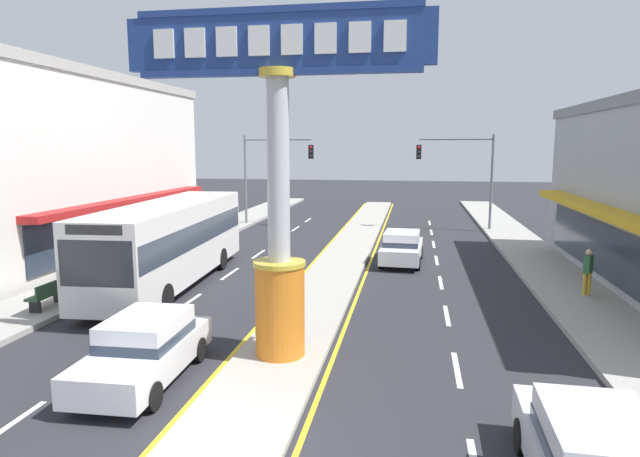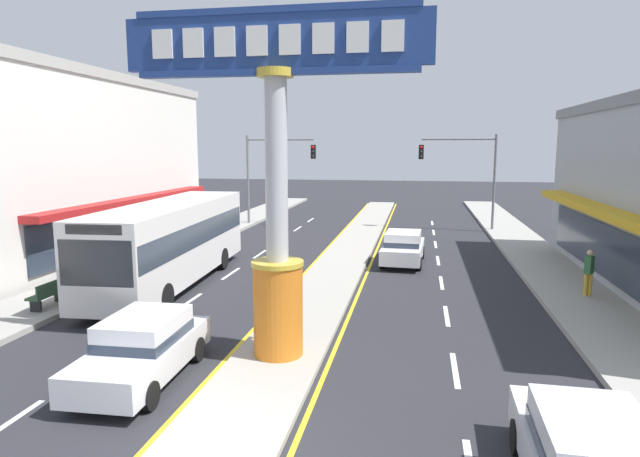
{
  "view_description": "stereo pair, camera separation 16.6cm",
  "coord_description": "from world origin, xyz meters",
  "px_view_note": "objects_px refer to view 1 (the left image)",
  "views": [
    {
      "loc": [
        3.3,
        -8.38,
        5.45
      ],
      "look_at": [
        0.08,
        10.23,
        2.6
      ],
      "focal_mm": 30.61,
      "sensor_mm": 36.0,
      "label": 1
    },
    {
      "loc": [
        3.46,
        -8.35,
        5.45
      ],
      "look_at": [
        0.08,
        10.23,
        2.6
      ],
      "focal_mm": 30.61,
      "sensor_mm": 36.0,
      "label": 2
    }
  ],
  "objects_px": {
    "storefront_left": "(46,165)",
    "sedan_mid_left_lane": "(402,247)",
    "traffic_light_right_side": "(464,165)",
    "traffic_light_left_side": "(270,164)",
    "sedan_near_right_lane": "(145,348)",
    "district_sign": "(278,190)",
    "bus_near_left_lane": "(170,239)",
    "street_bench": "(49,294)",
    "pedestrian_near_kerb": "(588,269)"
  },
  "relations": [
    {
      "from": "street_bench",
      "to": "pedestrian_near_kerb",
      "type": "bearing_deg",
      "value": 14.63
    },
    {
      "from": "traffic_light_left_side",
      "to": "sedan_near_right_lane",
      "type": "bearing_deg",
      "value": -81.78
    },
    {
      "from": "pedestrian_near_kerb",
      "to": "traffic_light_right_side",
      "type": "bearing_deg",
      "value": 101.12
    },
    {
      "from": "street_bench",
      "to": "pedestrian_near_kerb",
      "type": "distance_m",
      "value": 18.58
    },
    {
      "from": "traffic_light_right_side",
      "to": "street_bench",
      "type": "bearing_deg",
      "value": -126.08
    },
    {
      "from": "sedan_near_right_lane",
      "to": "street_bench",
      "type": "xyz_separation_m",
      "value": [
        -5.68,
        4.36,
        -0.14
      ]
    },
    {
      "from": "bus_near_left_lane",
      "to": "sedan_near_right_lane",
      "type": "bearing_deg",
      "value": -68.76
    },
    {
      "from": "bus_near_left_lane",
      "to": "district_sign",
      "type": "bearing_deg",
      "value": -47.7
    },
    {
      "from": "district_sign",
      "to": "street_bench",
      "type": "distance_m",
      "value": 9.63
    },
    {
      "from": "bus_near_left_lane",
      "to": "street_bench",
      "type": "height_order",
      "value": "bus_near_left_lane"
    },
    {
      "from": "district_sign",
      "to": "sedan_mid_left_lane",
      "type": "bearing_deg",
      "value": 77.18
    },
    {
      "from": "district_sign",
      "to": "traffic_light_right_side",
      "type": "distance_m",
      "value": 23.88
    },
    {
      "from": "traffic_light_right_side",
      "to": "pedestrian_near_kerb",
      "type": "distance_m",
      "value": 16.34
    },
    {
      "from": "storefront_left",
      "to": "pedestrian_near_kerb",
      "type": "relative_size",
      "value": 11.18
    },
    {
      "from": "bus_near_left_lane",
      "to": "street_bench",
      "type": "distance_m",
      "value": 4.92
    },
    {
      "from": "district_sign",
      "to": "storefront_left",
      "type": "xyz_separation_m",
      "value": [
        -15.32,
        12.19,
        0.1
      ]
    },
    {
      "from": "traffic_light_left_side",
      "to": "bus_near_left_lane",
      "type": "height_order",
      "value": "traffic_light_left_side"
    },
    {
      "from": "district_sign",
      "to": "storefront_left",
      "type": "bearing_deg",
      "value": 141.51
    },
    {
      "from": "street_bench",
      "to": "district_sign",
      "type": "bearing_deg",
      "value": -16.94
    },
    {
      "from": "bus_near_left_lane",
      "to": "traffic_light_left_side",
      "type": "bearing_deg",
      "value": 91.0
    },
    {
      "from": "pedestrian_near_kerb",
      "to": "district_sign",
      "type": "bearing_deg",
      "value": -142.5
    },
    {
      "from": "district_sign",
      "to": "street_bench",
      "type": "bearing_deg",
      "value": 163.06
    },
    {
      "from": "street_bench",
      "to": "sedan_mid_left_lane",
      "type": "bearing_deg",
      "value": 40.74
    },
    {
      "from": "storefront_left",
      "to": "bus_near_left_lane",
      "type": "relative_size",
      "value": 1.64
    },
    {
      "from": "storefront_left",
      "to": "sedan_near_right_lane",
      "type": "bearing_deg",
      "value": -48.12
    },
    {
      "from": "sedan_near_right_lane",
      "to": "bus_near_left_lane",
      "type": "xyz_separation_m",
      "value": [
        -3.3,
        8.48,
        1.08
      ]
    },
    {
      "from": "street_bench",
      "to": "pedestrian_near_kerb",
      "type": "xyz_separation_m",
      "value": [
        17.97,
        4.69,
        0.47
      ]
    },
    {
      "from": "district_sign",
      "to": "bus_near_left_lane",
      "type": "relative_size",
      "value": 0.76
    },
    {
      "from": "traffic_light_right_side",
      "to": "traffic_light_left_side",
      "type": "bearing_deg",
      "value": 179.89
    },
    {
      "from": "district_sign",
      "to": "traffic_light_right_side",
      "type": "relative_size",
      "value": 1.38
    },
    {
      "from": "pedestrian_near_kerb",
      "to": "storefront_left",
      "type": "bearing_deg",
      "value": 168.8
    },
    {
      "from": "storefront_left",
      "to": "street_bench",
      "type": "height_order",
      "value": "storefront_left"
    },
    {
      "from": "storefront_left",
      "to": "bus_near_left_lane",
      "type": "bearing_deg",
      "value": -30.72
    },
    {
      "from": "traffic_light_left_side",
      "to": "sedan_mid_left_lane",
      "type": "height_order",
      "value": "traffic_light_left_side"
    },
    {
      "from": "traffic_light_left_side",
      "to": "pedestrian_near_kerb",
      "type": "xyz_separation_m",
      "value": [
        15.87,
        -15.76,
        -3.13
      ]
    },
    {
      "from": "traffic_light_right_side",
      "to": "sedan_mid_left_lane",
      "type": "relative_size",
      "value": 1.41
    },
    {
      "from": "district_sign",
      "to": "storefront_left",
      "type": "height_order",
      "value": "storefront_left"
    },
    {
      "from": "storefront_left",
      "to": "pedestrian_near_kerb",
      "type": "bearing_deg",
      "value": -11.2
    },
    {
      "from": "pedestrian_near_kerb",
      "to": "sedan_near_right_lane",
      "type": "bearing_deg",
      "value": -143.63
    },
    {
      "from": "sedan_mid_left_lane",
      "to": "pedestrian_near_kerb",
      "type": "height_order",
      "value": "pedestrian_near_kerb"
    },
    {
      "from": "traffic_light_left_side",
      "to": "sedan_near_right_lane",
      "type": "relative_size",
      "value": 1.43
    },
    {
      "from": "storefront_left",
      "to": "traffic_light_right_side",
      "type": "height_order",
      "value": "storefront_left"
    },
    {
      "from": "storefront_left",
      "to": "sedan_mid_left_lane",
      "type": "height_order",
      "value": "storefront_left"
    },
    {
      "from": "sedan_near_right_lane",
      "to": "sedan_mid_left_lane",
      "type": "xyz_separation_m",
      "value": [
        5.61,
        14.08,
        0.0
      ]
    },
    {
      "from": "traffic_light_left_side",
      "to": "traffic_light_right_side",
      "type": "relative_size",
      "value": 1.0
    },
    {
      "from": "district_sign",
      "to": "pedestrian_near_kerb",
      "type": "bearing_deg",
      "value": 37.5
    },
    {
      "from": "traffic_light_left_side",
      "to": "bus_near_left_lane",
      "type": "xyz_separation_m",
      "value": [
        0.29,
        -16.32,
        -2.38
      ]
    },
    {
      "from": "traffic_light_right_side",
      "to": "bus_near_left_lane",
      "type": "relative_size",
      "value": 0.55
    },
    {
      "from": "traffic_light_left_side",
      "to": "traffic_light_right_side",
      "type": "bearing_deg",
      "value": -0.11
    },
    {
      "from": "traffic_light_right_side",
      "to": "bus_near_left_lane",
      "type": "distance_m",
      "value": 20.67
    }
  ]
}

